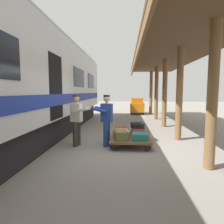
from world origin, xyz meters
name	(u,v)px	position (x,y,z in m)	size (l,w,h in m)	color
ground_plane	(125,149)	(0.00, 0.00, 0.00)	(60.00, 60.00, 0.00)	gray
platform_canopy	(192,42)	(-1.91, 0.00, 3.25)	(3.20, 20.15, 3.56)	brown
train_car	(10,84)	(3.66, 0.00, 2.06)	(3.02, 17.22, 4.00)	#B7BABF
luggage_cart	(130,137)	(-0.16, -0.60, 0.24)	(1.31, 1.74, 0.29)	brown
suitcase_maroon_trunk	(139,133)	(-0.45, -0.60, 0.40)	(0.40, 0.46, 0.22)	maroon
suitcase_tan_vintage	(122,133)	(0.13, -0.60, 0.39)	(0.47, 0.61, 0.21)	tan
suitcase_red_plastic	(122,130)	(0.13, -1.07, 0.39)	(0.42, 0.52, 0.20)	#AD231E
suitcase_slate_roller	(138,131)	(-0.45, -1.07, 0.38)	(0.45, 0.54, 0.19)	#4C515B
suitcase_teal_softside	(140,137)	(-0.45, -0.12, 0.39)	(0.48, 0.49, 0.21)	#1E666B
suitcase_olive_duffel	(121,135)	(0.13, -0.12, 0.43)	(0.40, 0.53, 0.28)	brown
suitcase_black_hardshell	(137,126)	(-0.44, -1.08, 0.58)	(0.42, 0.46, 0.20)	black
porter_in_overalls	(106,119)	(0.64, -0.35, 0.93)	(0.72, 0.54, 1.70)	navy
porter_by_door	(77,118)	(1.60, -0.30, 0.93)	(0.72, 0.54, 1.70)	#332D28
baggage_tug	(137,106)	(-0.89, -9.86, 0.63)	(1.11, 1.71, 1.30)	orange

